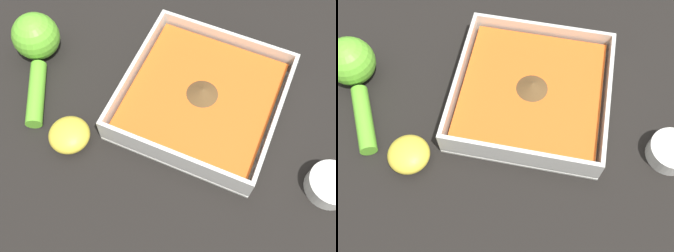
# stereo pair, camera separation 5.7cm
# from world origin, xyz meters

# --- Properties ---
(ground_plane) EXTENTS (4.00, 4.00, 0.00)m
(ground_plane) POSITION_xyz_m (0.00, 0.00, 0.00)
(ground_plane) COLOR black
(square_dish) EXTENTS (0.23, 0.23, 0.05)m
(square_dish) POSITION_xyz_m (-0.02, 0.03, 0.02)
(square_dish) COLOR silver
(square_dish) RESTS_ON ground_plane
(spice_bowl) EXTENTS (0.07, 0.07, 0.03)m
(spice_bowl) POSITION_xyz_m (0.20, -0.03, 0.01)
(spice_bowl) COLOR silver
(spice_bowl) RESTS_ON ground_plane
(lemon_squeezer) EXTENTS (0.12, 0.17, 0.08)m
(lemon_squeezer) POSITION_xyz_m (-0.30, 0.01, 0.03)
(lemon_squeezer) COLOR #6BC633
(lemon_squeezer) RESTS_ON ground_plane
(lemon_half) EXTENTS (0.06, 0.06, 0.03)m
(lemon_half) POSITION_xyz_m (-0.17, -0.11, 0.02)
(lemon_half) COLOR yellow
(lemon_half) RESTS_ON ground_plane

